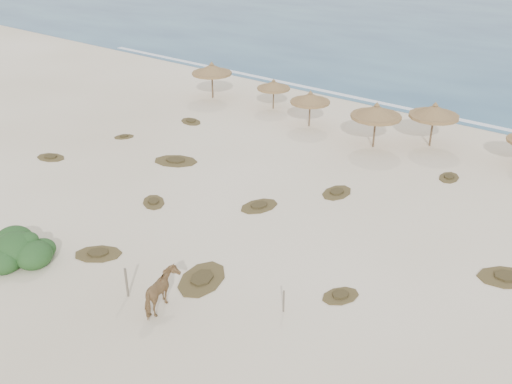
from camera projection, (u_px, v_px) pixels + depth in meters
ground at (169, 249)px, 26.62m from camera, size 160.00×160.00×0.00m
foam_line at (409, 109)px, 44.86m from camera, size 70.00×0.60×0.01m
palapa_0 at (212, 70)px, 46.40m from camera, size 4.18×4.18×3.05m
palapa_1 at (274, 85)px, 44.12m from camera, size 2.74×2.74×2.42m
palapa_2 at (310, 99)px, 40.49m from camera, size 3.00×3.00×2.67m
palapa_3 at (376, 112)px, 36.81m from camera, size 3.99×3.99×3.09m
palapa_4 at (434, 112)px, 37.00m from camera, size 3.64×3.64×3.03m
horse at (162, 292)px, 22.28m from camera, size 1.52×2.13×1.64m
fence_post_near at (127, 283)px, 23.09m from camera, size 0.11×0.11×1.36m
fence_post_far at (284, 301)px, 22.29m from camera, size 0.09×0.09×1.00m
bush at (17, 250)px, 25.60m from camera, size 3.43×3.02×1.53m
scrub_0 at (51, 157)px, 36.17m from camera, size 2.19×1.72×0.16m
scrub_1 at (176, 161)px, 35.67m from camera, size 3.31×2.85×0.16m
scrub_2 at (154, 202)px, 30.72m from camera, size 2.11×1.97×0.16m
scrub_3 at (259, 206)px, 30.32m from camera, size 1.99×2.52×0.16m
scrub_4 at (341, 296)px, 23.35m from camera, size 1.69×1.97×0.16m
scrub_5 at (507, 277)px, 24.51m from camera, size 3.07×2.91×0.16m
scrub_6 at (191, 121)px, 42.17m from camera, size 2.15×1.68×0.16m
scrub_7 at (337, 192)px, 31.74m from camera, size 1.42×2.15×0.16m
scrub_8 at (124, 137)px, 39.40m from camera, size 1.49×1.62×0.16m
scrub_9 at (202, 279)px, 24.40m from camera, size 2.55×3.21×0.16m
scrub_10 at (449, 177)px, 33.50m from camera, size 1.29×1.81×0.16m
scrub_11 at (98, 254)px, 26.16m from camera, size 2.62×2.47×0.16m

